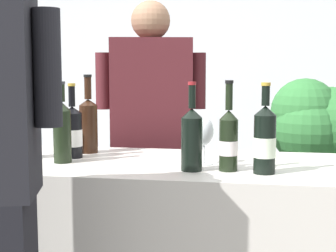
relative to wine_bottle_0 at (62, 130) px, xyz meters
name	(u,v)px	position (x,y,z in m)	size (l,w,h in m)	color
wall_back	(202,57)	(0.30, 2.68, 0.35)	(8.00, 0.10, 2.80)	silver
wine_bottle_0	(62,130)	(0.00, 0.00, 0.00)	(0.07, 0.07, 0.33)	black
wine_bottle_1	(88,123)	(0.03, 0.25, 0.00)	(0.08, 0.08, 0.36)	black
wine_bottle_2	(31,133)	(-0.17, 0.08, -0.03)	(0.09, 0.09, 0.31)	black
wine_bottle_3	(192,138)	(0.54, -0.08, -0.01)	(0.08, 0.08, 0.34)	black
wine_bottle_4	(73,132)	(0.00, 0.11, -0.02)	(0.08, 0.08, 0.32)	black
wine_bottle_5	(265,140)	(0.81, -0.08, -0.01)	(0.08, 0.08, 0.33)	black
wine_bottle_6	(228,139)	(0.68, -0.05, -0.01)	(0.07, 0.07, 0.34)	black
wine_glass	(204,133)	(0.58, 0.06, -0.01)	(0.08, 0.08, 0.19)	silver
person_server	(151,161)	(0.23, 0.69, -0.25)	(0.57, 0.32, 1.66)	black
potted_shrub	(314,150)	(1.12, 1.09, -0.23)	(0.60, 0.51, 1.25)	brown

